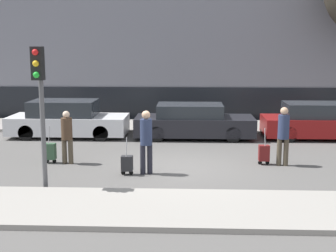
{
  "coord_description": "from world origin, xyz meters",
  "views": [
    {
      "loc": [
        0.27,
        -13.58,
        3.6
      ],
      "look_at": [
        -0.41,
        1.8,
        0.95
      ],
      "focal_mm": 50.0,
      "sensor_mm": 36.0,
      "label": 1
    }
  ],
  "objects": [
    {
      "name": "pedestrian_left",
      "position": [
        -3.45,
        0.33,
        0.93
      ],
      "size": [
        0.35,
        0.34,
        1.64
      ],
      "rotation": [
        0.0,
        0.0,
        -0.08
      ],
      "color": "#4C4233",
      "rests_on": "ground_plane"
    },
    {
      "name": "sidewalk_near",
      "position": [
        0.0,
        -3.75,
        0.06
      ],
      "size": [
        28.0,
        2.5,
        0.12
      ],
      "color": "gray",
      "rests_on": "ground_plane"
    },
    {
      "name": "traffic_light",
      "position": [
        -3.36,
        -2.36,
        2.56
      ],
      "size": [
        0.28,
        0.47,
        3.58
      ],
      "color": "#515154",
      "rests_on": "ground_plane"
    },
    {
      "name": "sidewalk_far",
      "position": [
        0.0,
        7.0,
        0.06
      ],
      "size": [
        28.0,
        3.0,
        0.12
      ],
      "color": "gray",
      "rests_on": "ground_plane"
    },
    {
      "name": "trolley_right",
      "position": [
        2.59,
        0.48,
        0.36
      ],
      "size": [
        0.34,
        0.29,
        1.14
      ],
      "color": "maroon",
      "rests_on": "ground_plane"
    },
    {
      "name": "parked_bicycle",
      "position": [
        -0.26,
        6.66,
        0.49
      ],
      "size": [
        1.77,
        0.06,
        0.96
      ],
      "color": "black",
      "rests_on": "sidewalk_far"
    },
    {
      "name": "pedestrian_center",
      "position": [
        -0.91,
        -0.74,
        1.04
      ],
      "size": [
        0.34,
        0.34,
        1.82
      ],
      "rotation": [
        0.0,
        0.0,
        0.23
      ],
      "color": "#23232D",
      "rests_on": "ground_plane"
    },
    {
      "name": "ground_plane",
      "position": [
        0.0,
        0.0,
        0.0
      ],
      "size": [
        80.0,
        80.0,
        0.0
      ],
      "primitive_type": "plane",
      "color": "#565451"
    },
    {
      "name": "pedestrian_right",
      "position": [
        3.13,
        0.39,
        1.02
      ],
      "size": [
        0.35,
        0.34,
        1.79
      ],
      "rotation": [
        0.0,
        0.0,
        -0.17
      ],
      "color": "#4C4233",
      "rests_on": "ground_plane"
    },
    {
      "name": "trolley_left",
      "position": [
        -4.0,
        0.37,
        0.37
      ],
      "size": [
        0.34,
        0.29,
        1.16
      ],
      "color": "#335138",
      "rests_on": "ground_plane"
    },
    {
      "name": "parked_car_2",
      "position": [
        5.39,
        4.72,
        0.66
      ],
      "size": [
        4.44,
        1.84,
        1.4
      ],
      "color": "maroon",
      "rests_on": "ground_plane"
    },
    {
      "name": "parked_car_0",
      "position": [
        -4.57,
        4.67,
        0.68
      ],
      "size": [
        4.66,
        1.9,
        1.46
      ],
      "color": "silver",
      "rests_on": "ground_plane"
    },
    {
      "name": "trolley_center",
      "position": [
        -1.45,
        -0.87,
        0.33
      ],
      "size": [
        0.34,
        0.29,
        1.09
      ],
      "color": "#262628",
      "rests_on": "ground_plane"
    },
    {
      "name": "parked_car_1",
      "position": [
        0.47,
        4.61,
        0.64
      ],
      "size": [
        4.65,
        1.87,
        1.34
      ],
      "color": "black",
      "rests_on": "ground_plane"
    }
  ]
}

